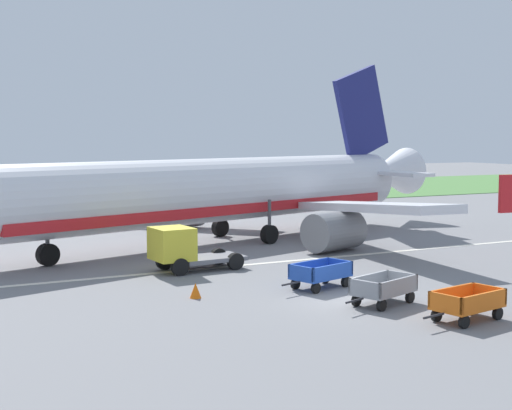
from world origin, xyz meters
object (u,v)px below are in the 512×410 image
Objects in this scene: airplane at (226,191)px; baggage_cart_nearest at (467,303)px; baggage_cart_third_in_row at (321,274)px; service_truck_beside_carts at (182,248)px; baggage_cart_second_in_row at (383,289)px; traffic_cone_near_plane at (196,290)px.

baggage_cart_nearest is at bearing -91.38° from airplane.
service_truck_beside_carts reaches higher than baggage_cart_third_in_row.
baggage_cart_second_in_row is 3.65m from baggage_cart_third_in_row.
baggage_cart_nearest is (-0.50, -20.68, -2.45)m from airplane.
baggage_cart_nearest is 0.81× the size of service_truck_beside_carts.
baggage_cart_second_in_row is 6.01× the size of traffic_cone_near_plane.
service_truck_beside_carts is at bearing -127.19° from airplane.
baggage_cart_second_in_row is at bearing -66.46° from service_truck_beside_carts.
baggage_cart_third_in_row is at bearing -58.51° from service_truck_beside_carts.
airplane is 10.23× the size of baggage_cart_third_in_row.
airplane is 14.17m from baggage_cart_third_in_row.
baggage_cart_second_in_row is at bearing -95.16° from airplane.
baggage_cart_nearest is at bearing -47.43° from traffic_cone_near_plane.
baggage_cart_second_in_row is (-1.57, -17.41, -2.45)m from airplane.
baggage_cart_nearest is 1.01× the size of baggage_cart_second_in_row.
service_truck_beside_carts is 5.77m from traffic_cone_near_plane.
baggage_cart_second_in_row is at bearing -36.11° from traffic_cone_near_plane.
baggage_cart_third_in_row is at bearing -98.51° from airplane.
baggage_cart_third_in_row is (-1.57, 6.88, 0.00)m from baggage_cart_nearest.
service_truck_beside_carts is at bearing 113.54° from baggage_cart_second_in_row.
airplane is at bearing 81.49° from baggage_cart_third_in_row.
service_truck_beside_carts reaches higher than traffic_cone_near_plane.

